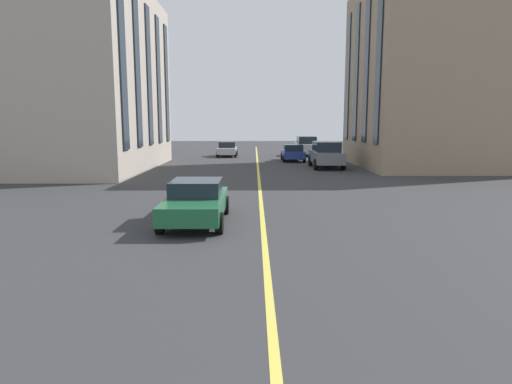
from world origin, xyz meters
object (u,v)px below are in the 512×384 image
(car_green_trailing, at_px, (196,201))
(car_silver_mid, at_px, (306,146))
(car_silver_far, at_px, (227,149))
(car_grey_parked_a, at_px, (326,154))
(car_blue_near, at_px, (293,153))

(car_green_trailing, height_order, car_silver_mid, car_silver_mid)
(car_silver_far, xyz_separation_m, car_grey_parked_a, (-11.05, -7.76, 0.27))
(car_green_trailing, distance_m, car_silver_mid, 30.98)
(car_green_trailing, distance_m, car_blue_near, 24.24)
(car_grey_parked_a, distance_m, car_silver_mid, 12.30)
(car_silver_far, bearing_deg, car_silver_mid, -80.88)
(car_grey_parked_a, xyz_separation_m, car_blue_near, (5.81, 1.89, -0.27))
(car_green_trailing, bearing_deg, car_blue_near, -12.33)
(car_green_trailing, relative_size, car_grey_parked_a, 0.94)
(car_silver_far, relative_size, car_grey_parked_a, 0.83)
(car_silver_far, bearing_deg, car_grey_parked_a, -144.93)
(car_silver_far, height_order, car_green_trailing, car_silver_far)
(car_silver_far, distance_m, car_silver_mid, 7.87)
(car_grey_parked_a, xyz_separation_m, car_silver_mid, (12.30, 0.00, 0.00))
(car_green_trailing, relative_size, car_blue_near, 1.13)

